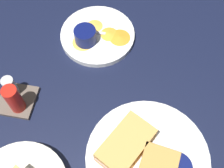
# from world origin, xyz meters

# --- Properties ---
(ground_plane) EXTENTS (1.10, 1.10, 0.03)m
(ground_plane) POSITION_xyz_m (0.00, 0.00, -0.01)
(ground_plane) COLOR black
(plate_sandwich_main) EXTENTS (0.28, 0.28, 0.02)m
(plate_sandwich_main) POSITION_xyz_m (-0.06, -0.11, 0.01)
(plate_sandwich_main) COLOR white
(plate_sandwich_main) RESTS_ON ground_plane
(sandwich_half_near) EXTENTS (0.15, 0.13, 0.05)m
(sandwich_half_near) POSITION_xyz_m (-0.05, -0.06, 0.04)
(sandwich_half_near) COLOR tan
(sandwich_half_near) RESTS_ON plate_sandwich_main
(spoon_by_dark_ramekin) EXTENTS (0.06, 0.10, 0.01)m
(spoon_by_dark_ramekin) POSITION_xyz_m (-0.06, -0.12, 0.02)
(spoon_by_dark_ramekin) COLOR silver
(spoon_by_dark_ramekin) RESTS_ON plate_sandwich_main
(plate_chips_companion) EXTENTS (0.21, 0.21, 0.02)m
(plate_chips_companion) POSITION_xyz_m (0.26, 0.07, 0.01)
(plate_chips_companion) COLOR white
(plate_chips_companion) RESTS_ON ground_plane
(ramekin_light_gravy) EXTENTS (0.06, 0.06, 0.04)m
(ramekin_light_gravy) POSITION_xyz_m (0.23, 0.10, 0.04)
(ramekin_light_gravy) COLOR #0C144C
(ramekin_light_gravy) RESTS_ON plate_chips_companion
(spoon_by_gravy_ramekin) EXTENTS (0.02, 0.10, 0.01)m
(spoon_by_gravy_ramekin) POSITION_xyz_m (0.26, 0.12, 0.02)
(spoon_by_gravy_ramekin) COLOR silver
(spoon_by_gravy_ramekin) RESTS_ON plate_chips_companion
(plantain_chip_scatter) EXTENTS (0.12, 0.17, 0.01)m
(plantain_chip_scatter) POSITION_xyz_m (0.26, 0.06, 0.02)
(plantain_chip_scatter) COLOR gold
(plantain_chip_scatter) RESTS_ON plate_chips_companion
(condiment_caddy) EXTENTS (0.09, 0.09, 0.10)m
(condiment_caddy) POSITION_xyz_m (0.02, 0.23, 0.03)
(condiment_caddy) COLOR brown
(condiment_caddy) RESTS_ON ground_plane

